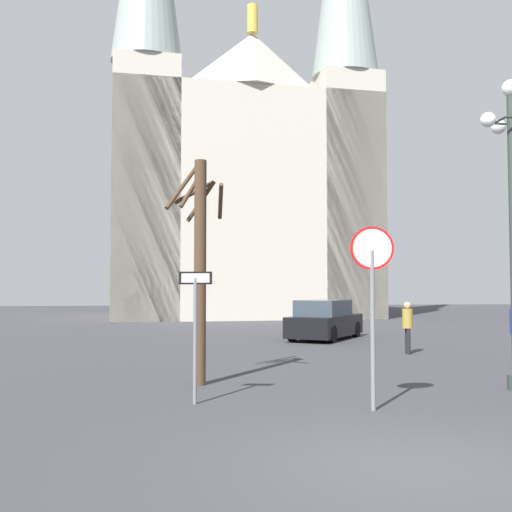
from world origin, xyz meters
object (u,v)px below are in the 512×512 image
(one_way_arrow_sign, at_px, (195,322))
(bare_tree, at_px, (200,261))
(stop_sign, at_px, (372,282))
(cathedral, at_px, (240,171))
(pedestrian_standing, at_px, (408,323))
(parked_car_near_black, at_px, (325,321))

(one_way_arrow_sign, distance_m, bare_tree, 2.40)
(stop_sign, xyz_separation_m, one_way_arrow_sign, (-2.95, 0.93, -0.69))
(stop_sign, height_order, one_way_arrow_sign, stop_sign)
(cathedral, distance_m, pedestrian_standing, 25.61)
(stop_sign, relative_size, pedestrian_standing, 1.93)
(stop_sign, xyz_separation_m, pedestrian_standing, (3.68, 8.09, -1.18))
(pedestrian_standing, bearing_deg, parked_car_near_black, 103.87)
(cathedral, distance_m, parked_car_near_black, 20.68)
(parked_car_near_black, bearing_deg, cathedral, 95.20)
(stop_sign, xyz_separation_m, parked_car_near_black, (2.35, 13.47, -1.42))
(bare_tree, xyz_separation_m, pedestrian_standing, (6.50, 5.06, -1.64))
(cathedral, distance_m, one_way_arrow_sign, 32.28)
(parked_car_near_black, relative_size, pedestrian_standing, 2.86)
(stop_sign, relative_size, one_way_arrow_sign, 1.32)
(pedestrian_standing, bearing_deg, stop_sign, -114.48)
(pedestrian_standing, bearing_deg, one_way_arrow_sign, -132.82)
(cathedral, bearing_deg, stop_sign, -91.23)
(parked_car_near_black, bearing_deg, pedestrian_standing, -76.13)
(cathedral, relative_size, pedestrian_standing, 21.51)
(parked_car_near_black, xyz_separation_m, pedestrian_standing, (1.33, -5.38, 0.24))
(cathedral, xyz_separation_m, pedestrian_standing, (3.00, -23.74, -9.14))
(bare_tree, bearing_deg, pedestrian_standing, 37.88)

